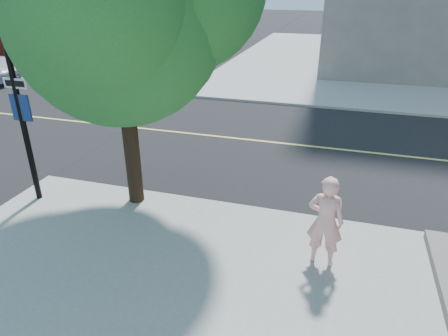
% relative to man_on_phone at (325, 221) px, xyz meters
% --- Properties ---
extents(ground, '(140.00, 140.00, 0.00)m').
position_rel_man_on_phone_xyz_m(ground, '(-6.41, 1.64, -1.02)').
color(ground, black).
rests_on(ground, ground).
extents(road_ew, '(140.00, 9.00, 0.01)m').
position_rel_man_on_phone_xyz_m(road_ew, '(-6.41, 6.14, -1.01)').
color(road_ew, black).
rests_on(road_ew, ground).
extents(sidewalk_nw, '(26.00, 25.00, 0.12)m').
position_rel_man_on_phone_xyz_m(sidewalk_nw, '(-29.41, 23.14, -0.96)').
color(sidewalk_nw, '#9C9C9A').
rests_on(sidewalk_nw, ground).
extents(man_on_phone, '(0.69, 0.48, 1.80)m').
position_rel_man_on_phone_xyz_m(man_on_phone, '(0.00, 0.00, 0.00)').
color(man_on_phone, '#F7B2AC').
rests_on(man_on_phone, sidewalk_se).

